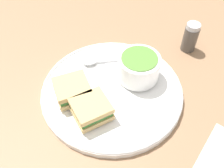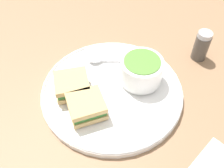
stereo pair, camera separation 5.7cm
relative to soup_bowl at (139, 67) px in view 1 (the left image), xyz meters
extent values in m
plane|color=#8E6B4C|center=(-0.05, 0.05, -0.05)|extent=(2.40, 2.40, 0.00)
cylinder|color=white|center=(-0.05, 0.05, -0.04)|extent=(0.31, 0.31, 0.01)
torus|color=white|center=(-0.05, 0.05, -0.03)|extent=(0.31, 0.31, 0.01)
cylinder|color=white|center=(0.00, 0.00, -0.03)|extent=(0.05, 0.05, 0.01)
cylinder|color=white|center=(0.00, 0.00, 0.00)|extent=(0.09, 0.09, 0.06)
cylinder|color=#568938|center=(0.00, 0.00, 0.03)|extent=(0.08, 0.08, 0.01)
cube|color=silver|center=(0.04, 0.07, -0.03)|extent=(0.03, 0.08, 0.00)
ellipsoid|color=silver|center=(0.02, 0.12, -0.02)|extent=(0.03, 0.04, 0.01)
cube|color=tan|center=(-0.08, 0.13, -0.02)|extent=(0.09, 0.10, 0.01)
cube|color=#33702D|center=(-0.08, 0.13, -0.01)|extent=(0.09, 0.09, 0.01)
cube|color=tan|center=(-0.08, 0.13, 0.00)|extent=(0.09, 0.10, 0.01)
cube|color=tan|center=(-0.12, 0.08, -0.02)|extent=(0.10, 0.10, 0.01)
cube|color=#33702D|center=(-0.12, 0.08, -0.01)|extent=(0.09, 0.09, 0.01)
cube|color=tan|center=(-0.12, 0.08, 0.00)|extent=(0.10, 0.10, 0.01)
cylinder|color=#4C4742|center=(0.13, -0.12, -0.01)|extent=(0.04, 0.04, 0.07)
cylinder|color=#B7B7BC|center=(0.13, -0.12, 0.03)|extent=(0.03, 0.03, 0.01)
camera|label=1|loc=(-0.41, -0.01, 0.42)|focal=42.00mm
camera|label=2|loc=(-0.40, -0.06, 0.42)|focal=42.00mm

